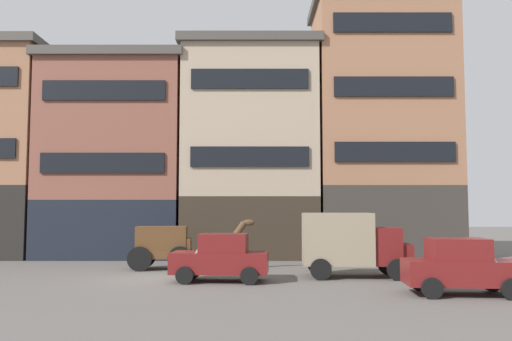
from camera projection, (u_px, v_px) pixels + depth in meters
ground_plane at (156, 279)px, 20.71m from camera, size 120.00×120.00×0.00m
building_center_left at (118, 156)px, 30.88m from camera, size 8.51×5.80×11.76m
building_center_right at (253, 149)px, 30.88m from camera, size 8.18×5.80×12.55m
building_far_right at (385, 126)px, 30.94m from camera, size 8.32×5.80×15.38m
cargo_wagon at (165, 244)px, 24.01m from camera, size 2.99×1.69×1.98m
draft_horse at (229, 242)px, 24.01m from camera, size 2.35×0.71×2.30m
delivery_truck_near at (354, 242)px, 21.27m from camera, size 4.42×2.28×2.62m
sedan_dark at (464, 267)px, 16.83m from camera, size 3.81×2.09×1.83m
sedan_light at (223, 258)px, 19.98m from camera, size 3.80×2.05×1.83m
fire_hydrant_curbside at (372, 256)px, 26.16m from camera, size 0.24×0.24×0.83m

